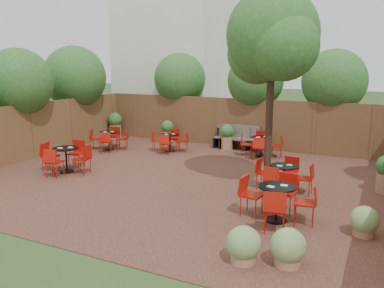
% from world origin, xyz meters
% --- Properties ---
extents(ground, '(80.00, 80.00, 0.00)m').
position_xyz_m(ground, '(0.00, 0.00, 0.00)').
color(ground, '#354F23').
rests_on(ground, ground).
extents(courtyard_paving, '(12.00, 10.00, 0.02)m').
position_xyz_m(courtyard_paving, '(0.00, 0.00, 0.01)').
color(courtyard_paving, '#3B1F18').
rests_on(courtyard_paving, ground).
extents(fence_back, '(12.00, 0.08, 2.00)m').
position_xyz_m(fence_back, '(0.00, 5.00, 1.00)').
color(fence_back, '#563020').
rests_on(fence_back, ground).
extents(fence_left, '(0.08, 10.00, 2.00)m').
position_xyz_m(fence_left, '(-6.00, 0.00, 1.00)').
color(fence_left, '#563020').
rests_on(fence_left, ground).
extents(neighbour_building, '(5.00, 4.00, 8.00)m').
position_xyz_m(neighbour_building, '(-4.50, 8.00, 4.00)').
color(neighbour_building, silver).
rests_on(neighbour_building, ground).
extents(overhang_foliage, '(15.44, 10.60, 2.63)m').
position_xyz_m(overhang_foliage, '(-2.56, 2.93, 2.71)').
color(overhang_foliage, '#26591D').
rests_on(overhang_foliage, ground).
extents(courtyard_tree, '(2.63, 2.53, 5.35)m').
position_xyz_m(courtyard_tree, '(2.52, 0.38, 3.98)').
color(courtyard_tree, black).
rests_on(courtyard_tree, courtyard_paving).
extents(park_bench_left, '(1.58, 0.53, 0.97)m').
position_xyz_m(park_bench_left, '(0.19, 4.63, 0.52)').
color(park_bench_left, brown).
rests_on(park_bench_left, courtyard_paving).
extents(park_bench_right, '(1.50, 0.66, 0.90)m').
position_xyz_m(park_bench_right, '(-0.09, 4.62, 0.48)').
color(park_bench_right, brown).
rests_on(park_bench_right, courtyard_paving).
extents(bistro_tables, '(9.35, 7.32, 0.93)m').
position_xyz_m(bistro_tables, '(-0.20, 0.77, 0.46)').
color(bistro_tables, black).
rests_on(bistro_tables, courtyard_paving).
extents(planters, '(11.75, 3.71, 1.16)m').
position_xyz_m(planters, '(-1.29, 3.67, 0.59)').
color(planters, '#97664B').
rests_on(planters, courtyard_paving).
extents(low_shrubs, '(2.42, 2.69, 0.67)m').
position_xyz_m(low_shrubs, '(4.12, -3.30, 0.33)').
color(low_shrubs, '#97664B').
rests_on(low_shrubs, courtyard_paving).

